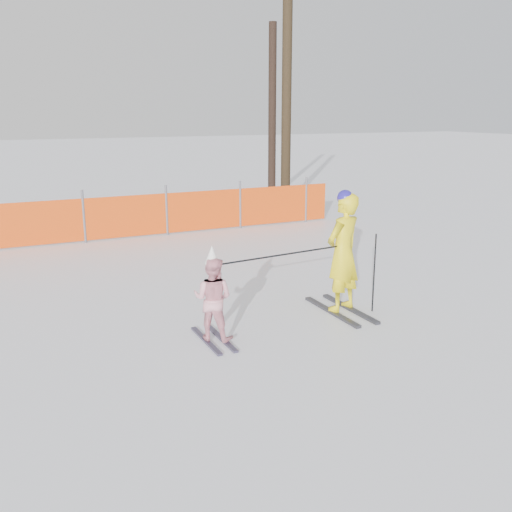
{
  "coord_description": "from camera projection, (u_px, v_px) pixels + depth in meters",
  "views": [
    {
      "loc": [
        -3.41,
        -6.66,
        3.03
      ],
      "look_at": [
        0.0,
        0.5,
        1.0
      ],
      "focal_mm": 40.0,
      "sensor_mm": 36.0,
      "label": 1
    }
  ],
  "objects": [
    {
      "name": "tree_trunks",
      "position": [
        280.0,
        109.0,
        18.71
      ],
      "size": [
        0.82,
        2.31,
        6.33
      ],
      "color": "black",
      "rests_on": "ground"
    },
    {
      "name": "ski_poles",
      "position": [
        319.0,
        262.0,
        8.3
      ],
      "size": [
        2.55,
        0.23,
        1.23
      ],
      "color": "black",
      "rests_on": "ground"
    },
    {
      "name": "child",
      "position": [
        213.0,
        298.0,
        7.59
      ],
      "size": [
        0.7,
        1.03,
        1.32
      ],
      "color": "black",
      "rests_on": "ground"
    },
    {
      "name": "safety_fence",
      "position": [
        52.0,
        222.0,
        13.03
      ],
      "size": [
        14.64,
        0.06,
        1.25
      ],
      "color": "#595960",
      "rests_on": "ground"
    },
    {
      "name": "ground",
      "position": [
        271.0,
        333.0,
        8.0
      ],
      "size": [
        120.0,
        120.0,
        0.0
      ],
      "primitive_type": "plane",
      "color": "white",
      "rests_on": "ground"
    },
    {
      "name": "adult",
      "position": [
        343.0,
        252.0,
        8.62
      ],
      "size": [
        0.77,
        1.45,
        1.9
      ],
      "color": "black",
      "rests_on": "ground"
    }
  ]
}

